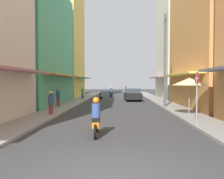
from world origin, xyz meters
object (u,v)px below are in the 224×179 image
object	(u,v)px
pedestrian_foreground	(58,98)
vendor_umbrella	(189,82)
motorbike_white	(125,92)
pedestrian_crossing	(51,101)
motorbike_black	(111,92)
motorbike_silver	(101,95)
street_sign_no_entry	(197,92)
pedestrian_midway	(83,93)
motorbike_orange	(96,118)
utility_pole	(165,60)
parked_car	(132,94)

from	to	relation	value
pedestrian_foreground	vendor_umbrella	size ratio (longest dim) A/B	0.69
motorbike_white	pedestrian_crossing	bearing A→B (deg)	-104.30
motorbike_black	motorbike_white	bearing A→B (deg)	38.97
motorbike_silver	street_sign_no_entry	xyz separation A→B (m)	(6.07, -18.25, 1.21)
motorbike_silver	pedestrian_crossing	xyz separation A→B (m)	(-2.03, -14.67, 0.43)
pedestrian_midway	vendor_umbrella	distance (m)	17.35
motorbike_silver	motorbike_orange	xyz separation A→B (m)	(1.46, -20.11, 0.20)
motorbike_silver	pedestrian_midway	size ratio (longest dim) A/B	1.15
motorbike_black	motorbike_orange	bearing A→B (deg)	-89.18
pedestrian_foreground	pedestrian_midway	distance (m)	9.22
pedestrian_crossing	utility_pole	world-z (taller)	utility_pole
motorbike_white	parked_car	bearing A→B (deg)	-85.43
parked_car	motorbike_orange	bearing A→B (deg)	-97.55
motorbike_silver	motorbike_white	world-z (taller)	motorbike_white
parked_car	pedestrian_midway	size ratio (longest dim) A/B	2.67
parked_car	pedestrian_foreground	distance (m)	10.12
pedestrian_midway	street_sign_no_entry	xyz separation A→B (m)	(8.36, -17.91, 0.93)
pedestrian_midway	pedestrian_foreground	bearing A→B (deg)	-93.89
street_sign_no_entry	utility_pole	bearing A→B (deg)	89.33
pedestrian_foreground	pedestrian_midway	world-z (taller)	pedestrian_foreground
pedestrian_midway	pedestrian_crossing	bearing A→B (deg)	-88.94
motorbike_orange	utility_pole	size ratio (longest dim) A/B	0.23
pedestrian_crossing	pedestrian_midway	world-z (taller)	pedestrian_crossing
pedestrian_crossing	street_sign_no_entry	world-z (taller)	street_sign_no_entry
motorbike_white	street_sign_no_entry	world-z (taller)	street_sign_no_entry
pedestrian_foreground	pedestrian_midway	bearing A→B (deg)	86.11
motorbike_white	parked_car	size ratio (longest dim) A/B	0.43
parked_car	pedestrian_crossing	bearing A→B (deg)	-114.96
motorbike_black	pedestrian_foreground	distance (m)	14.32
utility_pole	parked_car	bearing A→B (deg)	106.69
pedestrian_foreground	pedestrian_midway	xyz separation A→B (m)	(0.63, 9.20, -0.06)
motorbike_black	utility_pole	size ratio (longest dim) A/B	0.23
pedestrian_foreground	utility_pole	xyz separation A→B (m)	(9.09, -0.20, 3.18)
motorbike_orange	pedestrian_midway	size ratio (longest dim) A/B	1.15
motorbike_orange	utility_pole	distance (m)	11.87
vendor_umbrella	motorbike_silver	bearing A→B (deg)	113.54
motorbike_silver	motorbike_orange	distance (m)	20.17
motorbike_white	pedestrian_foreground	size ratio (longest dim) A/B	1.06
vendor_umbrella	street_sign_no_entry	bearing A→B (deg)	-99.97
vendor_umbrella	pedestrian_midway	bearing A→B (deg)	120.99
utility_pole	motorbike_black	bearing A→B (deg)	109.93
pedestrian_foreground	vendor_umbrella	world-z (taller)	vendor_umbrella
motorbike_orange	motorbike_white	bearing A→B (deg)	86.13
motorbike_orange	parked_car	xyz separation A→B (m)	(2.40, 18.09, 0.04)
parked_car	utility_pole	world-z (taller)	utility_pole
vendor_umbrella	motorbike_black	bearing A→B (deg)	105.84
motorbike_silver	pedestrian_midway	xyz separation A→B (m)	(-2.29, -0.34, 0.28)
motorbike_white	street_sign_no_entry	distance (m)	24.35
parked_car	vendor_umbrella	xyz separation A→B (m)	(2.75, -13.14, 1.47)
motorbike_black	pedestrian_foreground	xyz separation A→B (m)	(-4.03, -13.75, 0.14)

